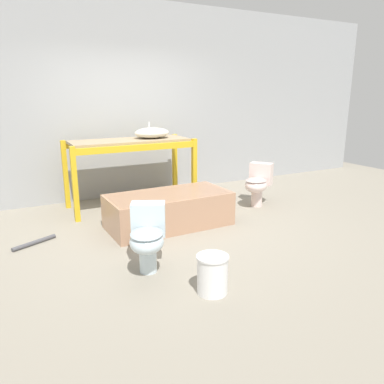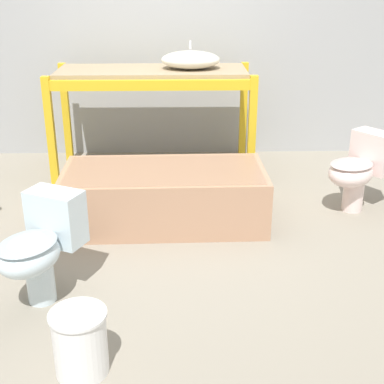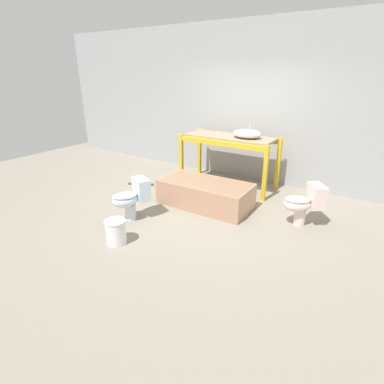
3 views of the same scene
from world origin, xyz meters
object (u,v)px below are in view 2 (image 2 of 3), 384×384
(toilet_near, at_px, (359,168))
(toilet_far, at_px, (40,244))
(bucket_white, at_px, (80,341))
(sink_basin, at_px, (191,60))
(bathtub_main, at_px, (164,192))

(toilet_near, relative_size, toilet_far, 1.00)
(toilet_near, relative_size, bucket_white, 1.90)
(sink_basin, distance_m, toilet_near, 1.83)
(sink_basin, bearing_deg, toilet_near, -33.21)
(toilet_far, distance_m, bucket_white, 0.78)
(toilet_near, bearing_deg, sink_basin, -159.82)
(toilet_far, xyz_separation_m, bucket_white, (0.34, -0.68, -0.19))
(toilet_near, height_order, toilet_far, same)
(toilet_near, bearing_deg, bathtub_main, -119.20)
(sink_basin, height_order, toilet_far, sink_basin)
(bathtub_main, height_order, toilet_far, toilet_far)
(toilet_near, distance_m, bucket_white, 2.82)
(toilet_near, xyz_separation_m, bucket_white, (-2.01, -1.98, -0.19))
(sink_basin, bearing_deg, bathtub_main, -101.84)
(bucket_white, bearing_deg, toilet_near, 44.57)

